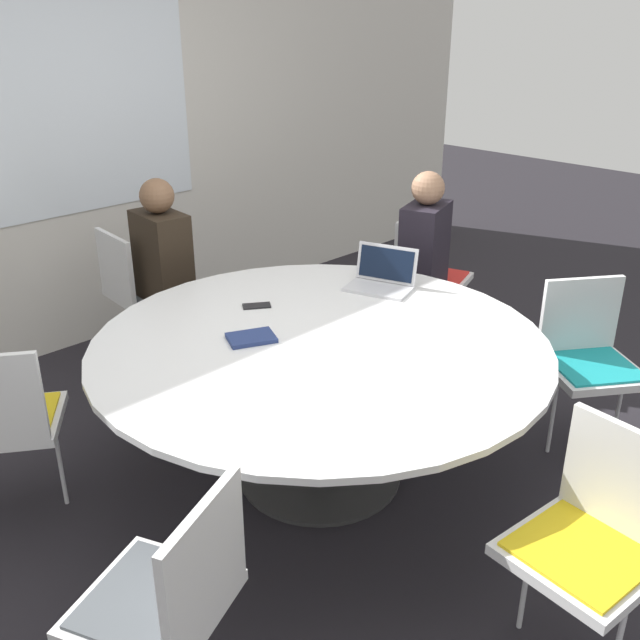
# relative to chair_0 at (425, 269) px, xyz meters

# --- Properties ---
(ground_plane) EXTENTS (16.00, 16.00, 0.00)m
(ground_plane) POSITION_rel_chair_0_xyz_m (-1.57, -0.60, -0.53)
(ground_plane) COLOR black
(wall_back) EXTENTS (8.00, 0.07, 2.70)m
(wall_back) POSITION_rel_chair_0_xyz_m (-1.57, 1.67, 0.82)
(wall_back) COLOR silver
(wall_back) RESTS_ON ground_plane
(conference_table) EXTENTS (2.07, 2.07, 0.74)m
(conference_table) POSITION_rel_chair_0_xyz_m (-1.57, -0.60, 0.09)
(conference_table) COLOR #333333
(conference_table) RESTS_ON ground_plane
(chair_0) EXTENTS (0.55, 0.54, 0.88)m
(chair_0) POSITION_rel_chair_0_xyz_m (0.00, 0.00, 0.00)
(chair_0) COLOR silver
(chair_0) RESTS_ON ground_plane
(chair_1) EXTENTS (0.45, 0.47, 0.88)m
(chair_1) POSITION_rel_chair_0_xyz_m (-1.51, 1.08, 0.00)
(chair_1) COLOR silver
(chair_1) RESTS_ON ground_plane
(chair_2) EXTENTS (0.60, 0.60, 0.88)m
(chair_2) POSITION_rel_chair_0_xyz_m (-2.75, 0.13, 0.00)
(chair_2) COLOR silver
(chair_2) RESTS_ON ground_plane
(chair_3) EXTENTS (0.57, 0.56, 0.88)m
(chair_3) POSITION_rel_chair_0_xyz_m (-2.81, -1.21, 0.00)
(chair_3) COLOR silver
(chair_3) RESTS_ON ground_plane
(chair_4) EXTENTS (0.47, 0.49, 0.88)m
(chair_4) POSITION_rel_chair_0_xyz_m (-1.67, -1.98, 0.00)
(chair_4) COLOR silver
(chair_4) RESTS_ON ground_plane
(chair_5) EXTENTS (0.60, 0.60, 0.88)m
(chair_5) POSITION_rel_chair_0_xyz_m (-0.41, -1.34, 0.00)
(chair_5) COLOR silver
(chair_5) RESTS_ON ground_plane
(person_0) EXTENTS (0.41, 0.33, 1.23)m
(person_0) POSITION_rel_chair_0_xyz_m (-0.20, -0.15, 0.19)
(person_0) COLOR #231E28
(person_0) RESTS_ON ground_plane
(person_1) EXTENTS (0.28, 0.38, 1.23)m
(person_1) POSITION_rel_chair_0_xyz_m (-1.44, 0.84, 0.19)
(person_1) COLOR #2D2319
(person_1) RESTS_ON ground_plane
(laptop) EXTENTS (0.34, 0.40, 0.21)m
(laptop) POSITION_rel_chair_0_xyz_m (-0.87, -0.36, 0.26)
(laptop) COLOR silver
(laptop) RESTS_ON conference_table
(spiral_notebook) EXTENTS (0.25, 0.22, 0.02)m
(spiral_notebook) POSITION_rel_chair_0_xyz_m (-1.79, -0.37, 0.21)
(spiral_notebook) COLOR navy
(spiral_notebook) RESTS_ON conference_table
(cell_phone) EXTENTS (0.16, 0.14, 0.01)m
(cell_phone) POSITION_rel_chair_0_xyz_m (-1.52, -0.09, 0.21)
(cell_phone) COLOR black
(cell_phone) RESTS_ON conference_table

